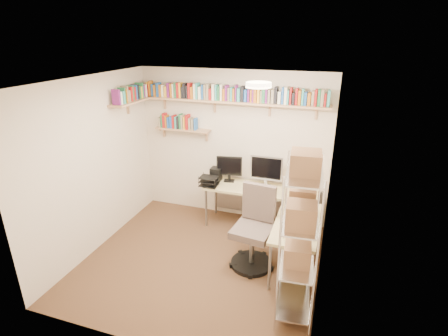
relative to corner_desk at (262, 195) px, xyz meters
The scene contains 6 objects.
ground 1.34m from the corner_desk, 124.07° to the right, with size 3.20×3.20×0.00m, color #4B3420.
room_shell 1.43m from the corner_desk, 123.92° to the right, with size 3.24×3.04×2.52m.
wall_shelves 1.73m from the corner_desk, 161.39° to the left, with size 3.12×1.09×0.80m.
corner_desk is the anchor object (origin of this frame).
office_chair 0.78m from the corner_desk, 85.07° to the right, with size 0.60×0.60×1.14m.
wire_rack 1.71m from the corner_desk, 63.83° to the right, with size 0.45×0.81×1.95m.
Camera 1 is at (1.61, -3.82, 3.02)m, focal length 28.00 mm.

